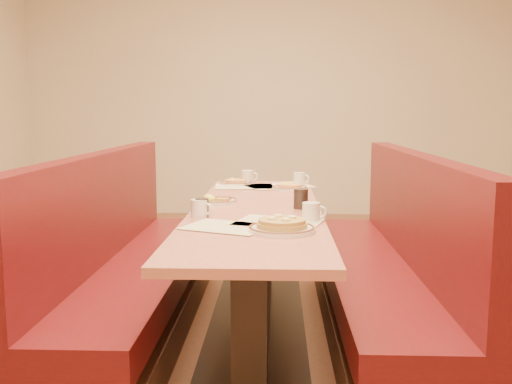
{
  "coord_description": "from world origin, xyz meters",
  "views": [
    {
      "loc": [
        0.12,
        -3.12,
        1.28
      ],
      "look_at": [
        0.0,
        -0.08,
        0.85
      ],
      "focal_mm": 40.0,
      "sensor_mm": 36.0,
      "label": 1
    }
  ],
  "objects_px": {
    "booth_left": "(128,274)",
    "coffee_mug_d": "(248,177)",
    "coffee_mug_c": "(300,178)",
    "booth_right": "(387,277)",
    "pancake_plate": "(282,226)",
    "coffee_mug_b": "(200,208)",
    "eggs_plate": "(216,200)",
    "soda_tumbler_near": "(202,208)",
    "soda_tumbler_mid": "(301,199)",
    "diner_table": "(257,273)",
    "coffee_mug_a": "(312,212)"
  },
  "relations": [
    {
      "from": "coffee_mug_c",
      "to": "coffee_mug_d",
      "type": "xyz_separation_m",
      "value": [
        -0.38,
        0.09,
        0.0
      ]
    },
    {
      "from": "coffee_mug_a",
      "to": "coffee_mug_c",
      "type": "xyz_separation_m",
      "value": [
        -0.01,
        1.4,
        -0.0
      ]
    },
    {
      "from": "coffee_mug_c",
      "to": "eggs_plate",
      "type": "bearing_deg",
      "value": -106.92
    },
    {
      "from": "booth_left",
      "to": "coffee_mug_d",
      "type": "distance_m",
      "value": 1.34
    },
    {
      "from": "pancake_plate",
      "to": "coffee_mug_d",
      "type": "xyz_separation_m",
      "value": [
        -0.24,
        1.74,
        0.03
      ]
    },
    {
      "from": "diner_table",
      "to": "coffee_mug_a",
      "type": "bearing_deg",
      "value": -53.81
    },
    {
      "from": "coffee_mug_c",
      "to": "soda_tumbler_mid",
      "type": "bearing_deg",
      "value": -76.97
    },
    {
      "from": "coffee_mug_b",
      "to": "coffee_mug_d",
      "type": "relative_size",
      "value": 0.91
    },
    {
      "from": "pancake_plate",
      "to": "soda_tumbler_near",
      "type": "bearing_deg",
      "value": 139.19
    },
    {
      "from": "soda_tumbler_near",
      "to": "eggs_plate",
      "type": "bearing_deg",
      "value": 87.17
    },
    {
      "from": "booth_right",
      "to": "coffee_mug_d",
      "type": "distance_m",
      "value": 1.45
    },
    {
      "from": "coffee_mug_c",
      "to": "booth_right",
      "type": "bearing_deg",
      "value": -50.93
    },
    {
      "from": "pancake_plate",
      "to": "eggs_plate",
      "type": "distance_m",
      "value": 0.89
    },
    {
      "from": "coffee_mug_b",
      "to": "coffee_mug_d",
      "type": "bearing_deg",
      "value": 104.66
    },
    {
      "from": "booth_left",
      "to": "coffee_mug_a",
      "type": "xyz_separation_m",
      "value": [
        1.02,
        -0.39,
        0.44
      ]
    },
    {
      "from": "diner_table",
      "to": "eggs_plate",
      "type": "distance_m",
      "value": 0.49
    },
    {
      "from": "diner_table",
      "to": "soda_tumbler_mid",
      "type": "height_order",
      "value": "soda_tumbler_mid"
    },
    {
      "from": "coffee_mug_b",
      "to": "soda_tumbler_near",
      "type": "height_order",
      "value": "soda_tumbler_near"
    },
    {
      "from": "booth_left",
      "to": "booth_right",
      "type": "bearing_deg",
      "value": 0.0
    },
    {
      "from": "eggs_plate",
      "to": "coffee_mug_d",
      "type": "relative_size",
      "value": 1.94
    },
    {
      "from": "booth_right",
      "to": "soda_tumbler_mid",
      "type": "relative_size",
      "value": 22.62
    },
    {
      "from": "booth_left",
      "to": "coffee_mug_a",
      "type": "distance_m",
      "value": 1.17
    },
    {
      "from": "booth_left",
      "to": "eggs_plate",
      "type": "distance_m",
      "value": 0.65
    },
    {
      "from": "pancake_plate",
      "to": "coffee_mug_b",
      "type": "bearing_deg",
      "value": 140.8
    },
    {
      "from": "booth_right",
      "to": "soda_tumbler_near",
      "type": "distance_m",
      "value": 1.13
    },
    {
      "from": "eggs_plate",
      "to": "coffee_mug_c",
      "type": "xyz_separation_m",
      "value": [
        0.52,
        0.84,
        0.03
      ]
    },
    {
      "from": "eggs_plate",
      "to": "soda_tumbler_mid",
      "type": "height_order",
      "value": "soda_tumbler_mid"
    },
    {
      "from": "coffee_mug_d",
      "to": "soda_tumbler_mid",
      "type": "distance_m",
      "value": 1.17
    },
    {
      "from": "coffee_mug_a",
      "to": "coffee_mug_d",
      "type": "height_order",
      "value": "coffee_mug_d"
    },
    {
      "from": "soda_tumbler_mid",
      "to": "coffee_mug_a",
      "type": "bearing_deg",
      "value": -84.0
    },
    {
      "from": "booth_left",
      "to": "coffee_mug_b",
      "type": "bearing_deg",
      "value": -33.23
    },
    {
      "from": "pancake_plate",
      "to": "coffee_mug_a",
      "type": "bearing_deg",
      "value": 59.16
    },
    {
      "from": "coffee_mug_a",
      "to": "coffee_mug_d",
      "type": "relative_size",
      "value": 0.96
    },
    {
      "from": "booth_left",
      "to": "pancake_plate",
      "type": "height_order",
      "value": "booth_left"
    },
    {
      "from": "booth_left",
      "to": "pancake_plate",
      "type": "xyz_separation_m",
      "value": [
        0.87,
        -0.63,
        0.41
      ]
    },
    {
      "from": "booth_right",
      "to": "coffee_mug_c",
      "type": "distance_m",
      "value": 1.19
    },
    {
      "from": "pancake_plate",
      "to": "coffee_mug_c",
      "type": "xyz_separation_m",
      "value": [
        0.14,
        1.65,
        0.02
      ]
    },
    {
      "from": "coffee_mug_c",
      "to": "booth_left",
      "type": "bearing_deg",
      "value": -120.07
    },
    {
      "from": "booth_right",
      "to": "pancake_plate",
      "type": "height_order",
      "value": "booth_right"
    },
    {
      "from": "booth_right",
      "to": "booth_left",
      "type": "bearing_deg",
      "value": 180.0
    },
    {
      "from": "pancake_plate",
      "to": "coffee_mug_b",
      "type": "xyz_separation_m",
      "value": [
        -0.41,
        0.34,
        0.02
      ]
    },
    {
      "from": "booth_left",
      "to": "coffee_mug_b",
      "type": "relative_size",
      "value": 21.48
    },
    {
      "from": "coffee_mug_a",
      "to": "soda_tumbler_near",
      "type": "xyz_separation_m",
      "value": [
        -0.55,
        0.1,
        -0.0
      ]
    },
    {
      "from": "eggs_plate",
      "to": "soda_tumbler_near",
      "type": "distance_m",
      "value": 0.46
    },
    {
      "from": "diner_table",
      "to": "booth_right",
      "type": "height_order",
      "value": "booth_right"
    },
    {
      "from": "pancake_plate",
      "to": "coffee_mug_a",
      "type": "xyz_separation_m",
      "value": [
        0.15,
        0.25,
        0.02
      ]
    },
    {
      "from": "booth_right",
      "to": "coffee_mug_b",
      "type": "height_order",
      "value": "booth_right"
    },
    {
      "from": "booth_right",
      "to": "diner_table",
      "type": "bearing_deg",
      "value": 180.0
    },
    {
      "from": "diner_table",
      "to": "coffee_mug_b",
      "type": "xyz_separation_m",
      "value": [
        -0.28,
        -0.3,
        0.42
      ]
    },
    {
      "from": "booth_right",
      "to": "coffee_mug_d",
      "type": "bearing_deg",
      "value": 127.28
    }
  ]
}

